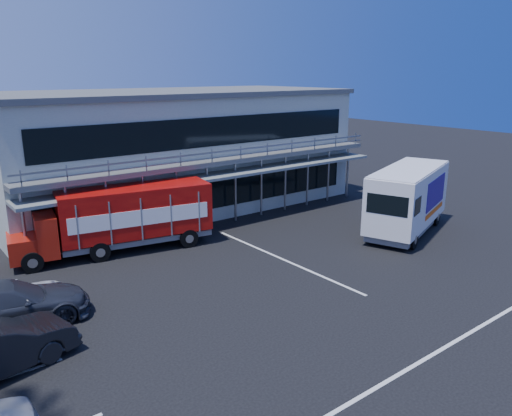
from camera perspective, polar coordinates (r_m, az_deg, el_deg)
ground at (r=20.04m, az=4.33°, el=-9.55°), size 120.00×120.00×0.00m
building at (r=32.54m, az=-9.53°, el=6.70°), size 22.40×12.00×7.30m
red_truck at (r=24.70m, az=-15.03°, el=-0.98°), size 9.48×3.86×3.11m
white_van at (r=27.89m, az=16.96°, el=1.05°), size 7.58×4.74×3.50m
parked_car_c at (r=19.57m, az=-26.81°, el=-9.71°), size 5.34×3.54×1.36m
parked_car_d at (r=19.17m, az=-26.59°, el=-9.88°), size 5.62×2.94×1.56m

